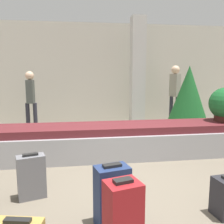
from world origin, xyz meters
TOP-DOWN VIEW (x-y plane):
  - ground_plane at (0.00, 0.00)m, footprint 18.00×18.00m
  - back_wall at (0.00, 5.17)m, footprint 18.00×0.06m
  - carousel at (0.00, 1.60)m, footprint 8.70×0.96m
  - pillar at (1.11, 4.06)m, footprint 0.39×0.39m
  - suitcase_0 at (-0.33, -0.65)m, footprint 0.40×0.31m
  - suitcase_1 at (-0.30, -1.13)m, footprint 0.35×0.32m
  - suitcase_5 at (-1.28, 0.08)m, footprint 0.39×0.28m
  - traveler_0 at (-1.91, 3.95)m, footprint 0.31×0.32m
  - traveler_1 at (2.39, 4.35)m, footprint 0.31×0.36m
  - decorated_tree at (2.29, 3.17)m, footprint 1.15×1.15m

SIDE VIEW (x-z plane):
  - ground_plane at x=0.00m, z-range 0.00..0.00m
  - suitcase_5 at x=-1.28m, z-range -0.01..0.59m
  - carousel at x=0.00m, z-range -0.01..0.61m
  - suitcase_0 at x=-0.33m, z-range -0.01..0.68m
  - suitcase_1 at x=-0.30m, z-range -0.01..0.72m
  - traveler_0 at x=-1.91m, z-range 0.16..1.82m
  - decorated_tree at x=2.29m, z-range 0.09..1.90m
  - traveler_1 at x=2.39m, z-range 0.20..2.04m
  - back_wall at x=0.00m, z-range 0.00..3.20m
  - pillar at x=1.11m, z-range 0.00..3.20m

